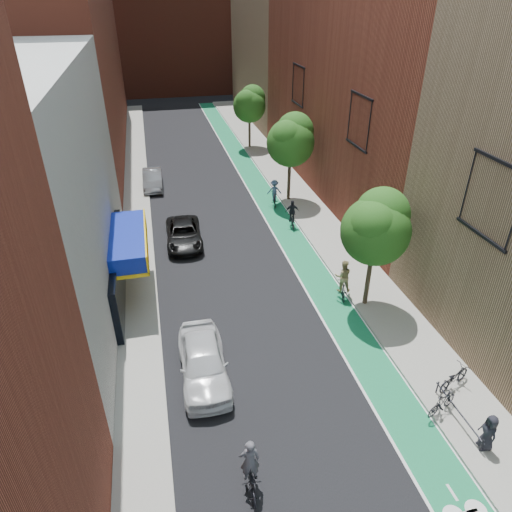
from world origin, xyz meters
TOP-DOWN VIEW (x-y plane):
  - ground at (0.00, 0.00)m, footprint 160.00×160.00m
  - bike_lane at (4.00, 26.00)m, footprint 2.00×68.00m
  - sidewalk_left at (-6.00, 26.00)m, footprint 2.00×68.00m
  - sidewalk_right at (6.50, 26.00)m, footprint 3.00×68.00m
  - building_left_white at (-11.00, 14.00)m, footprint 8.00×20.00m
  - building_left_far_red at (-11.00, 42.00)m, footprint 8.00×36.00m
  - building_right_mid_red at (12.00, 26.00)m, footprint 8.00×28.00m
  - building_right_far_tan at (12.00, 50.00)m, footprint 8.00×20.00m
  - building_far_closure at (0.00, 72.00)m, footprint 30.00×14.00m
  - tree_near at (5.65, 10.02)m, footprint 3.40×3.36m
  - tree_mid at (5.65, 24.02)m, footprint 3.55×3.53m
  - tree_far at (5.65, 38.02)m, footprint 3.30×3.25m
  - parked_car_white at (-3.32, 6.82)m, footprint 2.06×4.94m
  - parked_car_black at (-3.00, 18.92)m, footprint 2.40×4.91m
  - parked_car_silver at (-4.60, 29.18)m, footprint 1.66×4.43m
  - cyclist_lead at (-2.47, 1.47)m, footprint 0.79×1.94m
  - cyclist_lane_near at (4.70, 11.01)m, footprint 1.04×1.64m
  - cyclist_lane_mid at (4.55, 19.59)m, footprint 1.00×1.59m
  - cyclist_lane_far at (4.30, 23.39)m, footprint 1.18×1.83m
  - parked_bike_mid at (5.40, 2.70)m, footprint 1.63×0.97m
  - parked_bike_far at (6.65, 3.79)m, footprint 1.91×1.25m
  - pedestrian at (6.05, 0.93)m, footprint 0.53×0.77m

SIDE VIEW (x-z plane):
  - ground at x=0.00m, z-range 0.00..0.00m
  - bike_lane at x=4.00m, z-range 0.00..0.01m
  - sidewalk_left at x=-6.00m, z-range 0.00..0.15m
  - sidewalk_right at x=6.50m, z-range 0.00..0.15m
  - parked_bike_mid at x=5.40m, z-range 0.15..1.09m
  - parked_bike_far at x=6.65m, z-range 0.15..1.10m
  - parked_car_black at x=-3.00m, z-range 0.00..1.34m
  - cyclist_lead at x=-2.47m, z-range -0.36..1.80m
  - parked_car_silver at x=-4.60m, z-range 0.00..1.45m
  - cyclist_lane_mid at x=4.55m, z-range -0.22..1.73m
  - parked_car_white at x=-3.32m, z-range 0.00..1.67m
  - cyclist_lane_far at x=4.30m, z-range -0.12..1.90m
  - pedestrian at x=6.05m, z-range 0.15..1.68m
  - cyclist_lane_near at x=4.70m, z-range -0.12..2.09m
  - tree_far at x=5.65m, z-range 1.40..7.60m
  - tree_near at x=5.65m, z-range 1.45..7.87m
  - tree_mid at x=5.65m, z-range 1.52..8.26m
  - building_left_white at x=-11.00m, z-range 0.00..12.00m
  - building_right_far_tan at x=12.00m, z-range 0.00..18.00m
  - building_far_closure at x=0.00m, z-range 0.00..20.00m
  - building_left_far_red at x=-11.00m, z-range 0.00..22.00m
  - building_right_mid_red at x=12.00m, z-range 0.00..22.00m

